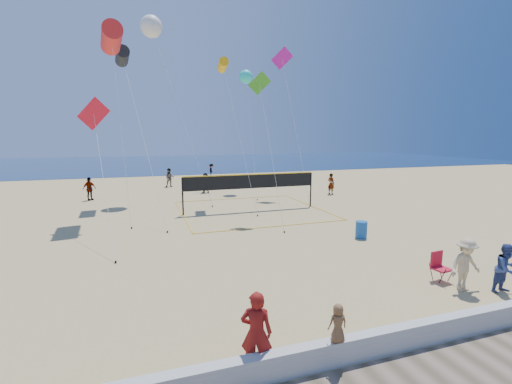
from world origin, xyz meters
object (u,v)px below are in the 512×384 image
object	(u,v)px
volleyball_net	(251,185)
camp_chair	(439,265)
woman	(256,333)
trash_barrel	(361,230)

from	to	relation	value
volleyball_net	camp_chair	bearing A→B (deg)	-78.61
camp_chair	volleyball_net	size ratio (longest dim) A/B	0.12
volleyball_net	woman	bearing A→B (deg)	-107.51
trash_barrel	volleyball_net	distance (m)	8.82
trash_barrel	volleyball_net	size ratio (longest dim) A/B	0.09
woman	camp_chair	world-z (taller)	woman
woman	trash_barrel	distance (m)	11.38
camp_chair	volleyball_net	distance (m)	13.71
volleyball_net	trash_barrel	bearing A→B (deg)	-68.01
woman	trash_barrel	bearing A→B (deg)	-112.31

